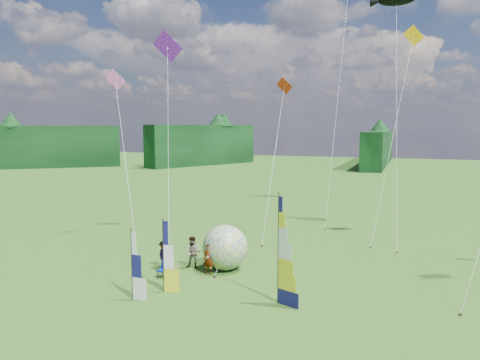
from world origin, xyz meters
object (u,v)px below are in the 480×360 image
(side_banner_far, at_px, (132,266))
(spectator_c, at_px, (164,254))
(spectator_d, at_px, (213,251))
(kite_whale, at_px, (397,99))
(side_banner_left, at_px, (163,257))
(camp_chair, at_px, (162,269))
(spectator_b, at_px, (193,252))
(bol_inflatable, at_px, (225,247))
(spectator_a, at_px, (208,259))
(feather_banner_main, at_px, (278,250))

(side_banner_far, bearing_deg, spectator_c, 104.36)
(spectator_d, xyz_separation_m, kite_whale, (9.69, 12.11, 9.45))
(side_banner_left, height_order, camp_chair, side_banner_left)
(spectator_b, bearing_deg, camp_chair, -118.43)
(side_banner_far, bearing_deg, bol_inflatable, 70.09)
(side_banner_far, height_order, spectator_b, side_banner_far)
(spectator_b, bearing_deg, spectator_a, -36.23)
(kite_whale, bearing_deg, bol_inflatable, -122.09)
(bol_inflatable, height_order, spectator_d, bol_inflatable)
(side_banner_left, distance_m, spectator_b, 4.20)
(spectator_c, bearing_deg, spectator_a, -102.38)
(side_banner_far, xyz_separation_m, spectator_a, (1.81, 4.74, -0.80))
(bol_inflatable, relative_size, spectator_c, 1.60)
(spectator_a, height_order, spectator_b, spectator_b)
(spectator_a, height_order, kite_whale, kite_whale)
(bol_inflatable, distance_m, kite_whale, 17.90)
(bol_inflatable, distance_m, camp_chair, 3.77)
(spectator_b, distance_m, camp_chair, 2.32)
(feather_banner_main, bearing_deg, spectator_d, 161.67)
(side_banner_left, distance_m, camp_chair, 2.68)
(side_banner_far, height_order, kite_whale, kite_whale)
(spectator_c, bearing_deg, spectator_b, -79.54)
(kite_whale, bearing_deg, spectator_a, -121.49)
(spectator_c, bearing_deg, side_banner_left, -160.22)
(feather_banner_main, height_order, kite_whale, kite_whale)
(feather_banner_main, bearing_deg, spectator_a, 173.06)
(bol_inflatable, xyz_separation_m, kite_whale, (8.59, 12.92, 8.93))
(feather_banner_main, xyz_separation_m, side_banner_far, (-6.59, -1.98, -0.86))
(spectator_c, bearing_deg, kite_whale, -50.55)
(camp_chair, bearing_deg, spectator_b, 80.81)
(side_banner_left, bearing_deg, camp_chair, 114.02)
(side_banner_left, xyz_separation_m, spectator_b, (-0.39, 4.09, -0.87))
(spectator_b, bearing_deg, spectator_d, 51.57)
(bol_inflatable, bearing_deg, kite_whale, 56.38)
(spectator_a, relative_size, camp_chair, 1.85)
(kite_whale, bearing_deg, spectator_d, -127.13)
(spectator_b, bearing_deg, side_banner_far, -102.60)
(spectator_b, height_order, spectator_c, spectator_b)
(spectator_a, relative_size, spectator_d, 1.09)
(spectator_a, bearing_deg, side_banner_far, -109.63)
(spectator_b, bearing_deg, kite_whale, 44.76)
(spectator_d, bearing_deg, side_banner_left, 95.40)
(feather_banner_main, distance_m, camp_chair, 7.32)
(spectator_c, xyz_separation_m, camp_chair, (0.77, -1.53, -0.36))
(side_banner_left, height_order, spectator_c, side_banner_left)
(side_banner_far, distance_m, kite_whale, 23.38)
(feather_banner_main, bearing_deg, spectator_c, -177.59)
(spectator_c, bearing_deg, bol_inflatable, -83.51)
(spectator_d, bearing_deg, bol_inflatable, 152.67)
(feather_banner_main, bearing_deg, side_banner_left, -150.77)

